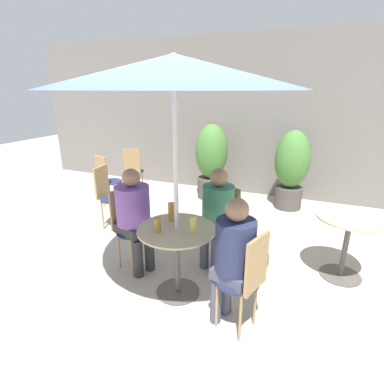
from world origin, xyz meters
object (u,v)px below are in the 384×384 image
(bistro_chair_1, at_px, (224,219))
(potted_plant_1, at_px, (291,167))
(umbrella, at_px, (174,72))
(bistro_chair_2, at_px, (127,221))
(seated_person_0, at_px, (233,252))
(seated_person_2, at_px, (134,212))
(bistro_chair_4, at_px, (133,167))
(bistro_chair_0, at_px, (247,275))
(bistro_chair_5, at_px, (107,192))
(beer_glass_0, at_px, (193,225))
(cafe_table_far, at_px, (348,234))
(potted_plant_0, at_px, (211,160))
(seated_person_1, at_px, (217,210))
(beer_glass_1, at_px, (171,212))
(cafe_table_near, at_px, (177,245))
(bistro_chair_3, at_px, (106,177))

(bistro_chair_1, xyz_separation_m, potted_plant_1, (0.58, 2.15, 0.18))
(umbrella, bearing_deg, bistro_chair_2, 160.83)
(seated_person_0, xyz_separation_m, seated_person_2, (-1.25, 0.43, -0.00))
(bistro_chair_2, bearing_deg, bistro_chair_4, 50.10)
(bistro_chair_0, relative_size, bistro_chair_4, 1.00)
(bistro_chair_5, bearing_deg, umbrella, -125.92)
(beer_glass_0, bearing_deg, bistro_chair_5, 149.10)
(cafe_table_far, distance_m, potted_plant_0, 2.98)
(potted_plant_0, bearing_deg, bistro_chair_4, -163.07)
(seated_person_1, relative_size, umbrella, 0.53)
(cafe_table_far, relative_size, beer_glass_1, 3.78)
(seated_person_1, xyz_separation_m, seated_person_2, (-0.84, -0.41, 0.00))
(bistro_chair_2, distance_m, beer_glass_0, 1.03)
(beer_glass_1, relative_size, potted_plant_0, 0.14)
(cafe_table_near, xyz_separation_m, seated_person_1, (0.22, 0.62, 0.17))
(cafe_table_far, bearing_deg, bistro_chair_5, 178.24)
(bistro_chair_4, xyz_separation_m, potted_plant_1, (2.93, 0.44, 0.18))
(bistro_chair_2, relative_size, bistro_chair_4, 1.00)
(beer_glass_0, height_order, potted_plant_1, potted_plant_1)
(bistro_chair_4, relative_size, bistro_chair_5, 1.00)
(bistro_chair_4, relative_size, beer_glass_0, 5.54)
(bistro_chair_5, distance_m, umbrella, 2.52)
(bistro_chair_1, height_order, seated_person_0, seated_person_0)
(cafe_table_far, height_order, beer_glass_1, beer_glass_1)
(cafe_table_near, bearing_deg, potted_plant_1, 73.81)
(bistro_chair_2, xyz_separation_m, umbrella, (0.76, -0.27, 1.59))
(cafe_table_far, height_order, umbrella, umbrella)
(cafe_table_near, bearing_deg, bistro_chair_1, 70.83)
(bistro_chair_1, relative_size, potted_plant_0, 0.67)
(beer_glass_0, relative_size, potted_plant_1, 0.12)
(cafe_table_far, relative_size, umbrella, 0.32)
(cafe_table_far, height_order, potted_plant_1, potted_plant_1)
(bistro_chair_3, xyz_separation_m, potted_plant_1, (2.99, 1.21, 0.18))
(bistro_chair_2, height_order, potted_plant_1, potted_plant_1)
(cafe_table_far, bearing_deg, seated_person_1, -166.46)
(cafe_table_near, xyz_separation_m, bistro_chair_5, (-1.65, 1.06, 0.02))
(bistro_chair_2, xyz_separation_m, bistro_chair_5, (-0.88, 0.79, 0.00))
(bistro_chair_2, height_order, potted_plant_0, potted_plant_0)
(bistro_chair_4, distance_m, seated_person_2, 2.69)
(seated_person_0, bearing_deg, seated_person_2, -90.00)
(seated_person_0, xyz_separation_m, beer_glass_1, (-0.75, 0.36, 0.11))
(beer_glass_1, bearing_deg, bistro_chair_0, -24.82)
(seated_person_0, distance_m, beer_glass_0, 0.48)
(potted_plant_0, bearing_deg, beer_glass_0, -74.78)
(seated_person_1, bearing_deg, cafe_table_far, 32.71)
(bistro_chair_2, bearing_deg, bistro_chair_1, -45.00)
(potted_plant_1, bearing_deg, bistro_chair_1, -105.11)
(cafe_table_far, distance_m, bistro_chair_5, 3.26)
(seated_person_2, bearing_deg, beer_glass_0, -88.26)
(bistro_chair_3, distance_m, bistro_chair_4, 0.78)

